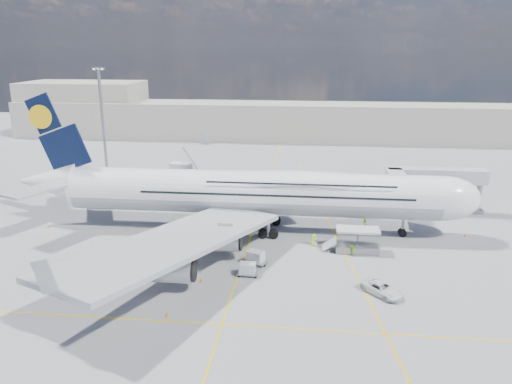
# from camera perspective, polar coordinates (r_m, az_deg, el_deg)

# --- Properties ---
(ground) EXTENTS (300.00, 300.00, 0.00)m
(ground) POSITION_cam_1_polar(r_m,az_deg,el_deg) (76.29, -1.29, -7.08)
(ground) COLOR gray
(ground) RESTS_ON ground
(taxi_line_main) EXTENTS (0.25, 220.00, 0.01)m
(taxi_line_main) POSITION_cam_1_polar(r_m,az_deg,el_deg) (76.29, -1.29, -7.07)
(taxi_line_main) COLOR #E1B80B
(taxi_line_main) RESTS_ON ground
(taxi_line_cross) EXTENTS (120.00, 0.25, 0.01)m
(taxi_line_cross) POSITION_cam_1_polar(r_m,az_deg,el_deg) (58.72, -3.90, -14.86)
(taxi_line_cross) COLOR #E1B80B
(taxi_line_cross) RESTS_ON ground
(taxi_line_diag) EXTENTS (14.16, 99.06, 0.01)m
(taxi_line_diag) POSITION_cam_1_polar(r_m,az_deg,el_deg) (85.11, 9.01, -4.71)
(taxi_line_diag) COLOR #E1B80B
(taxi_line_diag) RESTS_ON ground
(airliner) EXTENTS (77.26, 79.15, 23.71)m
(airliner) POSITION_cam_1_polar(r_m,az_deg,el_deg) (83.24, -0.26, 0.01)
(airliner) COLOR white
(airliner) RESTS_ON ground
(jet_bridge) EXTENTS (18.80, 12.10, 8.50)m
(jet_bridge) POSITION_cam_1_polar(r_m,az_deg,el_deg) (95.53, 18.42, 1.31)
(jet_bridge) COLOR #B7B7BC
(jet_bridge) RESTS_ON ground
(cargo_loader) EXTENTS (8.53, 3.20, 3.67)m
(cargo_loader) POSITION_cam_1_polar(r_m,az_deg,el_deg) (78.28, 11.35, -5.79)
(cargo_loader) COLOR silver
(cargo_loader) RESTS_ON ground
(light_mast) EXTENTS (3.00, 0.70, 25.50)m
(light_mast) POSITION_cam_1_polar(r_m,az_deg,el_deg) (125.63, -17.12, 7.88)
(light_mast) COLOR gray
(light_mast) RESTS_ON ground
(terminal) EXTENTS (180.00, 16.00, 12.00)m
(terminal) POSITION_cam_1_polar(r_m,az_deg,el_deg) (166.37, 2.96, 8.04)
(terminal) COLOR #B2AD9E
(terminal) RESTS_ON ground
(hangar) EXTENTS (40.00, 22.00, 18.00)m
(hangar) POSITION_cam_1_polar(r_m,az_deg,el_deg) (188.14, -19.02, 9.08)
(hangar) COLOR #B2AD9E
(hangar) RESTS_ON ground
(tree_line) EXTENTS (160.00, 6.00, 8.00)m
(tree_line) POSITION_cam_1_polar(r_m,az_deg,el_deg) (213.20, 14.60, 8.87)
(tree_line) COLOR #193814
(tree_line) RESTS_ON ground
(dolly_row_a) EXTENTS (2.61, 1.42, 0.38)m
(dolly_row_a) POSITION_cam_1_polar(r_m,az_deg,el_deg) (68.08, -15.29, -10.49)
(dolly_row_a) COLOR gray
(dolly_row_a) RESTS_ON ground
(dolly_row_b) EXTENTS (3.39, 1.97, 2.08)m
(dolly_row_b) POSITION_cam_1_polar(r_m,az_deg,el_deg) (75.54, -16.36, -7.11)
(dolly_row_b) COLOR gray
(dolly_row_b) RESTS_ON ground
(dolly_row_c) EXTENTS (2.66, 1.57, 0.37)m
(dolly_row_c) POSITION_cam_1_polar(r_m,az_deg,el_deg) (76.29, -10.06, -7.11)
(dolly_row_c) COLOR gray
(dolly_row_c) RESTS_ON ground
(dolly_back) EXTENTS (3.42, 1.89, 0.50)m
(dolly_back) POSITION_cam_1_polar(r_m,az_deg,el_deg) (77.71, -19.42, -7.31)
(dolly_back) COLOR gray
(dolly_back) RESTS_ON ground
(dolly_nose_far) EXTENTS (3.63, 2.87, 2.04)m
(dolly_nose_far) POSITION_cam_1_polar(r_m,az_deg,el_deg) (72.40, -0.07, -7.47)
(dolly_nose_far) COLOR gray
(dolly_nose_far) RESTS_ON ground
(dolly_nose_near) EXTENTS (2.98, 1.63, 1.86)m
(dolly_nose_near) POSITION_cam_1_polar(r_m,az_deg,el_deg) (69.10, -1.00, -8.79)
(dolly_nose_near) COLOR gray
(dolly_nose_near) RESTS_ON ground
(baggage_tug) EXTENTS (3.09, 2.12, 1.77)m
(baggage_tug) POSITION_cam_1_polar(r_m,az_deg,el_deg) (69.76, -7.93, -8.90)
(baggage_tug) COLOR white
(baggage_tug) RESTS_ON ground
(catering_truck_inner) EXTENTS (6.08, 2.59, 3.57)m
(catering_truck_inner) POSITION_cam_1_polar(r_m,az_deg,el_deg) (102.56, -5.02, 0.13)
(catering_truck_inner) COLOR gray
(catering_truck_inner) RESTS_ON ground
(catering_truck_outer) EXTENTS (7.14, 4.07, 4.01)m
(catering_truck_outer) POSITION_cam_1_polar(r_m,az_deg,el_deg) (117.72, -8.25, 2.26)
(catering_truck_outer) COLOR gray
(catering_truck_outer) RESTS_ON ground
(service_van) EXTENTS (5.74, 5.95, 1.57)m
(service_van) POSITION_cam_1_polar(r_m,az_deg,el_deg) (66.32, 14.19, -10.68)
(service_van) COLOR white
(service_van) RESTS_ON ground
(crew_nose) EXTENTS (0.80, 0.64, 1.90)m
(crew_nose) POSITION_cam_1_polar(r_m,az_deg,el_deg) (89.77, 12.33, -3.11)
(crew_nose) COLOR #BAF71A
(crew_nose) RESTS_ON ground
(crew_loader) EXTENTS (1.02, 1.03, 1.68)m
(crew_loader) POSITION_cam_1_polar(r_m,az_deg,el_deg) (76.72, 10.93, -6.57)
(crew_loader) COLOR #90E117
(crew_loader) RESTS_ON ground
(crew_wing) EXTENTS (0.67, 1.15, 1.84)m
(crew_wing) POSITION_cam_1_polar(r_m,az_deg,el_deg) (76.29, -9.19, -6.55)
(crew_wing) COLOR #D1E918
(crew_wing) RESTS_ON ground
(crew_van) EXTENTS (0.95, 1.12, 1.95)m
(crew_van) POSITION_cam_1_polar(r_m,az_deg,el_deg) (79.36, 6.61, -5.46)
(crew_van) COLOR #B6F119
(crew_van) RESTS_ON ground
(crew_tug) EXTENTS (1.11, 0.90, 1.50)m
(crew_tug) POSITION_cam_1_polar(r_m,az_deg,el_deg) (68.64, -10.46, -9.50)
(crew_tug) COLOR #A8E317
(crew_tug) RESTS_ON ground
(cone_nose) EXTENTS (0.42, 0.42, 0.53)m
(cone_nose) POSITION_cam_1_polar(r_m,az_deg,el_deg) (89.60, 22.76, -4.58)
(cone_nose) COLOR orange
(cone_nose) RESTS_ON ground
(cone_wing_left_inner) EXTENTS (0.48, 0.48, 0.62)m
(cone_wing_left_inner) POSITION_cam_1_polar(r_m,az_deg,el_deg) (98.07, -2.77, -1.45)
(cone_wing_left_inner) COLOR orange
(cone_wing_left_inner) RESTS_ON ground
(cone_wing_left_outer) EXTENTS (0.42, 0.42, 0.53)m
(cone_wing_left_outer) POSITION_cam_1_polar(r_m,az_deg,el_deg) (113.63, -3.61, 1.05)
(cone_wing_left_outer) COLOR orange
(cone_wing_left_outer) RESTS_ON ground
(cone_wing_right_inner) EXTENTS (0.48, 0.48, 0.61)m
(cone_wing_right_inner) POSITION_cam_1_polar(r_m,az_deg,el_deg) (68.14, -6.34, -9.94)
(cone_wing_right_inner) COLOR orange
(cone_wing_right_inner) RESTS_ON ground
(cone_wing_right_outer) EXTENTS (0.48, 0.48, 0.61)m
(cone_wing_right_outer) POSITION_cam_1_polar(r_m,az_deg,el_deg) (60.82, -10.14, -13.59)
(cone_wing_right_outer) COLOR orange
(cone_wing_right_outer) RESTS_ON ground
(cone_tail) EXTENTS (0.40, 0.40, 0.50)m
(cone_tail) POSITION_cam_1_polar(r_m,az_deg,el_deg) (93.65, -22.68, -3.68)
(cone_tail) COLOR orange
(cone_tail) RESTS_ON ground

